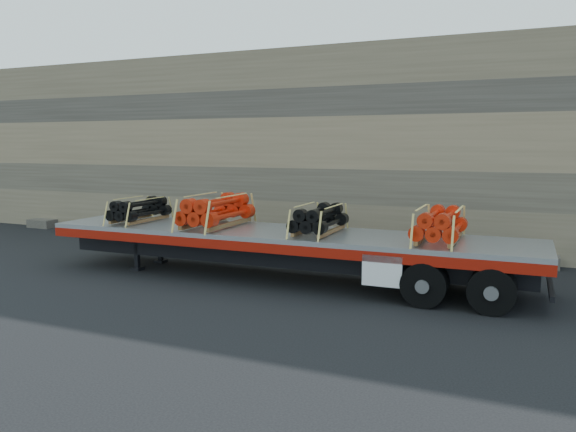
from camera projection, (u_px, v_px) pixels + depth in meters
name	position (u px, v px, depth m)	size (l,w,h in m)	color
ground	(257.00, 279.00, 15.30)	(120.00, 120.00, 0.00)	black
rock_wall	(336.00, 148.00, 20.75)	(44.00, 3.00, 7.00)	#7A6B54
trailer	(280.00, 255.00, 15.15)	(13.38, 2.57, 1.34)	#A7A9AE
bundle_front	(140.00, 210.00, 16.81)	(0.96, 1.92, 0.68)	black
bundle_midfront	(217.00, 211.00, 15.77)	(1.22, 2.43, 0.86)	red
bundle_midrear	(319.00, 220.00, 14.59)	(1.00, 2.00, 0.71)	black
bundle_rear	(440.00, 225.00, 13.40)	(1.08, 2.16, 0.77)	red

